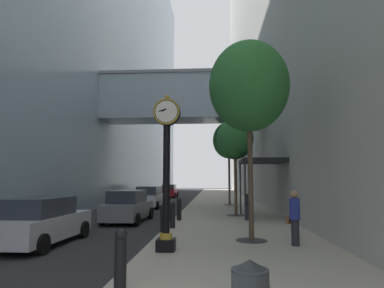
{
  "coord_description": "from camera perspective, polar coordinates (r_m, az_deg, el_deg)",
  "views": [
    {
      "loc": [
        2.22,
        -3.71,
        2.29
      ],
      "look_at": [
        0.93,
        16.0,
        4.38
      ],
      "focal_mm": 31.18,
      "sensor_mm": 36.0,
      "label": 1
    }
  ],
  "objects": [
    {
      "name": "ground_plane",
      "position": [
        30.88,
        -0.39,
        -10.3
      ],
      "size": [
        110.0,
        110.0,
        0.0
      ],
      "primitive_type": "plane",
      "color": "#262628",
      "rests_on": "ground"
    },
    {
      "name": "sidewalk_right",
      "position": [
        33.8,
        5.31,
        -9.79
      ],
      "size": [
        6.2,
        80.0,
        0.14
      ],
      "primitive_type": "cube",
      "color": "#ADA593",
      "rests_on": "ground"
    },
    {
      "name": "building_block_left",
      "position": [
        40.32,
        -17.24,
        20.18
      ],
      "size": [
        22.29,
        80.0,
        39.99
      ],
      "color": "#849EB2",
      "rests_on": "ground"
    },
    {
      "name": "street_clock",
      "position": [
        10.35,
        -4.38,
        -3.26
      ],
      "size": [
        0.84,
        0.55,
        4.81
      ],
      "color": "black",
      "rests_on": "sidewalk_right"
    },
    {
      "name": "bollard_nearest",
      "position": [
        7.06,
        -12.12,
        -18.44
      ],
      "size": [
        0.25,
        0.25,
        1.18
      ],
      "color": "black",
      "rests_on": "sidewalk_right"
    },
    {
      "name": "bollard_third",
      "position": [
        12.42,
        -4.95,
        -13.11
      ],
      "size": [
        0.25,
        0.25,
        1.18
      ],
      "color": "black",
      "rests_on": "sidewalk_right"
    },
    {
      "name": "bollard_fourth",
      "position": [
        15.14,
        -3.33,
        -11.84
      ],
      "size": [
        0.25,
        0.25,
        1.18
      ],
      "color": "black",
      "rests_on": "sidewalk_right"
    },
    {
      "name": "bollard_fifth",
      "position": [
        17.88,
        -2.22,
        -10.96
      ],
      "size": [
        0.25,
        0.25,
        1.18
      ],
      "color": "black",
      "rests_on": "sidewalk_right"
    },
    {
      "name": "street_tree_near",
      "position": [
        12.62,
        9.69,
        9.64
      ],
      "size": [
        2.93,
        2.93,
        7.25
      ],
      "color": "#333335",
      "rests_on": "sidewalk_right"
    },
    {
      "name": "street_tree_mid_near",
      "position": [
        20.54,
        7.38,
        0.86
      ],
      "size": [
        2.24,
        2.24,
        5.92
      ],
      "color": "#333335",
      "rests_on": "sidewalk_right"
    },
    {
      "name": "street_tree_mid_far",
      "position": [
        28.84,
        6.33,
        0.62
      ],
      "size": [
        2.76,
        2.76,
        7.09
      ],
      "color": "#333335",
      "rests_on": "sidewalk_right"
    },
    {
      "name": "pedestrian_walking",
      "position": [
        11.66,
        17.14,
        -11.7
      ],
      "size": [
        0.52,
        0.49,
        1.78
      ],
      "color": "#23232D",
      "rests_on": "sidewalk_right"
    },
    {
      "name": "pedestrian_by_clock",
      "position": [
        18.13,
        9.57,
        -10.14
      ],
      "size": [
        0.42,
        0.42,
        1.58
      ],
      "color": "#23232D",
      "rests_on": "sidewalk_right"
    },
    {
      "name": "storefront_awning",
      "position": [
        19.83,
        11.69,
        -3.05
      ],
      "size": [
        2.4,
        3.6,
        3.3
      ],
      "color": "black",
      "rests_on": "sidewalk_right"
    },
    {
      "name": "car_grey_near",
      "position": [
        18.57,
        -10.89,
        -10.48
      ],
      "size": [
        2.11,
        4.42,
        1.7
      ],
      "color": "slate",
      "rests_on": "ground"
    },
    {
      "name": "car_silver_mid",
      "position": [
        13.13,
        -24.44,
        -12.02
      ],
      "size": [
        2.13,
        4.49,
        1.65
      ],
      "color": "#B7BABF",
      "rests_on": "ground"
    },
    {
      "name": "car_white_far",
      "position": [
        27.48,
        -7.21,
        -9.04
      ],
      "size": [
        2.11,
        4.64,
        1.71
      ],
      "color": "silver",
      "rests_on": "ground"
    },
    {
      "name": "car_red_trailing",
      "position": [
        42.71,
        -3.89,
        -8.04
      ],
      "size": [
        1.95,
        4.03,
        1.63
      ],
      "color": "#AD191E",
      "rests_on": "ground"
    }
  ]
}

